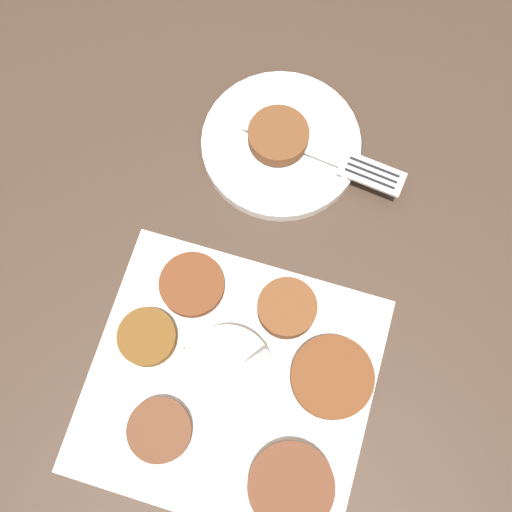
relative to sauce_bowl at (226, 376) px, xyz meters
name	(u,v)px	position (x,y,z in m)	size (l,w,h in m)	color
ground_plane	(194,404)	(0.02, 0.03, -0.03)	(4.00, 4.00, 0.00)	#38281E
napkin	(229,386)	(-0.01, 0.01, -0.02)	(0.30, 0.28, 0.00)	white
sauce_bowl	(226,376)	(0.00, 0.00, 0.00)	(0.09, 0.09, 0.09)	white
fritter_0	(331,379)	(-0.10, -0.04, -0.01)	(0.08, 0.08, 0.02)	brown
fritter_1	(191,287)	(0.07, -0.07, -0.01)	(0.07, 0.07, 0.01)	brown
fritter_2	(286,310)	(-0.03, -0.08, -0.01)	(0.06, 0.06, 0.02)	brown
fritter_3	(290,489)	(-0.09, 0.07, -0.01)	(0.08, 0.08, 0.02)	brown
fritter_4	(159,432)	(0.04, 0.07, -0.01)	(0.06, 0.06, 0.01)	brown
fritter_5	(146,339)	(0.09, 0.00, -0.01)	(0.06, 0.06, 0.02)	brown
serving_plate	(280,145)	(0.04, -0.25, -0.01)	(0.17, 0.17, 0.02)	white
fritter_on_plate	(278,137)	(0.05, -0.25, 0.00)	(0.07, 0.07, 0.02)	brown
fork	(339,163)	(-0.02, -0.25, 0.00)	(0.18, 0.03, 0.00)	silver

